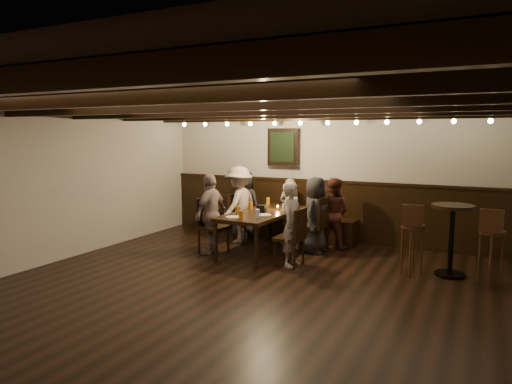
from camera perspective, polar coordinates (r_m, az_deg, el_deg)
The scene contains 27 objects.
room at distance 7.64m, azimuth 3.41°, elevation 0.30°, with size 7.00×7.00×7.00m.
dining_table at distance 7.66m, azimuth 0.90°, elevation -2.92°, with size 0.93×1.91×0.70m.
chair_left_near at distance 8.46m, azimuth -1.93°, elevation -4.49°, with size 0.43×0.43×0.90m.
chair_left_far at distance 7.73m, azimuth -5.44°, elevation -5.56°, with size 0.45×0.45×0.94m.
chair_right_near at distance 7.82m, azimuth 7.14°, elevation -5.41°, with size 0.45×0.45×0.95m.
chair_right_far at distance 7.03m, azimuth 4.31°, elevation -6.98°, with size 0.42×0.42×0.89m.
person_bench_left at distance 8.87m, azimuth -1.42°, elevation -1.49°, with size 0.64×0.41×1.30m, color #262629.
person_bench_centre at distance 8.59m, azimuth 4.26°, elevation -2.19°, with size 0.43×0.28×1.18m, color gray.
person_bench_right at distance 8.11m, azimuth 9.57°, elevation -2.61°, with size 0.60×0.47×1.24m, color #56291D.
person_left_near at distance 8.40m, azimuth -2.12°, elevation -1.57°, with size 0.92×0.53×1.42m, color #BAA99D.
person_left_far at distance 7.67m, azimuth -5.65°, elevation -2.72°, with size 0.79×0.33×1.35m, color gray.
person_right_near at distance 7.74m, azimuth 7.39°, elevation -2.86°, with size 0.63×0.41×1.29m, color #262628.
person_right_far at distance 6.93m, azimuth 4.57°, elevation -4.05°, with size 0.47×0.31×1.28m, color #A99E8F.
pint_a at distance 8.38m, azimuth 1.51°, elevation -1.16°, with size 0.07×0.07×0.14m, color #BF7219.
pint_b at distance 8.10m, azimuth 4.66°, elevation -1.47°, with size 0.07×0.07×0.14m, color #BF7219.
pint_c at distance 7.87m, azimuth -0.67°, elevation -1.70°, with size 0.07×0.07×0.14m, color #BF7219.
pint_d at distance 7.68m, azimuth 3.58°, elevation -1.94°, with size 0.07×0.07×0.14m, color silver.
pint_e at distance 7.36m, azimuth -2.29°, elevation -2.32°, with size 0.07×0.07×0.14m, color #BF7219.
pint_f at distance 7.07m, azimuth 0.19°, elevation -2.72°, with size 0.07×0.07×0.14m, color silver.
pint_g at distance 6.93m, azimuth -1.91°, elevation -2.92°, with size 0.07×0.07×0.14m, color #BF7219.
plate_near at distance 7.13m, azimuth -2.86°, elevation -3.15°, with size 0.24×0.24×0.01m, color white.
plate_far at distance 7.30m, azimuth 1.01°, elevation -2.90°, with size 0.24×0.24×0.01m, color white.
condiment_caddy at distance 7.59m, azimuth 0.72°, elevation -2.10°, with size 0.15×0.10×0.12m, color black.
candle at distance 7.85m, azimuth 2.72°, elevation -2.06°, with size 0.05×0.05×0.05m, color beige.
high_top_table at distance 6.98m, azimuth 23.30°, elevation -4.31°, with size 0.57×0.57×1.02m.
bar_stool_left at distance 6.89m, azimuth 18.89°, elevation -6.68°, with size 0.33×0.34×1.03m.
bar_stool_right at distance 6.88m, azimuth 27.27°, elevation -7.12°, with size 0.33×0.35×1.03m.
Camera 1 is at (2.72, -4.75, 1.99)m, focal length 32.00 mm.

